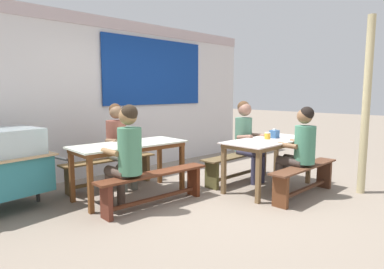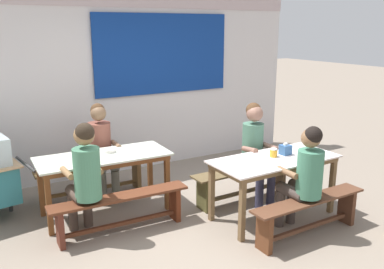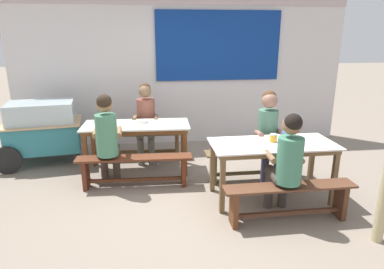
{
  "view_description": "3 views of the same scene",
  "coord_description": "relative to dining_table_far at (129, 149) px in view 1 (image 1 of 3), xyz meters",
  "views": [
    {
      "loc": [
        -3.47,
        -3.07,
        1.51
      ],
      "look_at": [
        -0.08,
        0.46,
        0.88
      ],
      "focal_mm": 31.17,
      "sensor_mm": 36.0,
      "label": 1
    },
    {
      "loc": [
        -2.4,
        -3.87,
        2.34
      ],
      "look_at": [
        0.25,
        0.63,
        0.97
      ],
      "focal_mm": 38.66,
      "sensor_mm": 36.0,
      "label": 2
    },
    {
      "loc": [
        -0.63,
        -4.19,
        2.12
      ],
      "look_at": [
        -0.06,
        0.34,
        0.76
      ],
      "focal_mm": 31.6,
      "sensor_mm": 36.0,
      "label": 3
    }
  ],
  "objects": [
    {
      "name": "condiment_jar",
      "position": [
        1.8,
        -1.12,
        0.13
      ],
      "size": [
        0.09,
        0.09,
        0.11
      ],
      "color": "gold",
      "rests_on": "dining_table_near"
    },
    {
      "name": "bench_far_front",
      "position": [
        -0.02,
        -0.6,
        -0.38
      ],
      "size": [
        1.64,
        0.31,
        0.46
      ],
      "color": "#582C19",
      "rests_on": "ground_plane"
    },
    {
      "name": "person_near_front",
      "position": [
        1.76,
        -1.7,
        0.05
      ],
      "size": [
        0.41,
        0.55,
        1.3
      ],
      "color": "#443934",
      "rests_on": "ground_plane"
    },
    {
      "name": "bench_near_back",
      "position": [
        1.77,
        -0.57,
        -0.39
      ],
      "size": [
        1.55,
        0.31,
        0.46
      ],
      "color": "brown",
      "rests_on": "ground_plane"
    },
    {
      "name": "bench_far_back",
      "position": [
        0.02,
        0.6,
        -0.4
      ],
      "size": [
        1.56,
        0.32,
        0.46
      ],
      "color": "brown",
      "rests_on": "ground_plane"
    },
    {
      "name": "wooden_support_post",
      "position": [
        2.58,
        -2.27,
        0.6
      ],
      "size": [
        0.11,
        0.11,
        2.59
      ],
      "primitive_type": "cylinder",
      "color": "tan",
      "rests_on": "ground_plane"
    },
    {
      "name": "ground_plane",
      "position": [
        0.86,
        -0.95,
        -0.69
      ],
      "size": [
        40.0,
        40.0,
        0.0
      ],
      "primitive_type": "plane",
      "color": "gray"
    },
    {
      "name": "person_center_facing",
      "position": [
        0.15,
        0.53,
        0.06
      ],
      "size": [
        0.44,
        0.58,
        1.33
      ],
      "color": "#66685D",
      "rests_on": "ground_plane"
    },
    {
      "name": "person_right_near_table",
      "position": [
        1.91,
        -0.64,
        0.08
      ],
      "size": [
        0.42,
        0.54,
        1.36
      ],
      "color": "#33324B",
      "rests_on": "ground_plane"
    },
    {
      "name": "soup_bowl",
      "position": [
        0.11,
        0.09,
        0.1
      ],
      "size": [
        0.15,
        0.15,
        0.04
      ],
      "primitive_type": "cylinder",
      "color": "silver",
      "rests_on": "dining_table_far"
    },
    {
      "name": "dining_table_far",
      "position": [
        0.0,
        0.0,
        0.0
      ],
      "size": [
        1.66,
        0.75,
        0.77
      ],
      "color": "silver",
      "rests_on": "ground_plane"
    },
    {
      "name": "bench_near_front",
      "position": [
        1.79,
        -1.77,
        -0.39
      ],
      "size": [
        1.55,
        0.27,
        0.46
      ],
      "color": "brown",
      "rests_on": "ground_plane"
    },
    {
      "name": "person_left_back_turned",
      "position": [
        -0.38,
        -0.52,
        0.08
      ],
      "size": [
        0.42,
        0.54,
        1.36
      ],
      "color": "#4D3D34",
      "rests_on": "ground_plane"
    },
    {
      "name": "dining_table_near",
      "position": [
        1.78,
        -1.17,
        0.0
      ],
      "size": [
        1.61,
        0.75,
        0.77
      ],
      "color": "silver",
      "rests_on": "ground_plane"
    },
    {
      "name": "tissue_box",
      "position": [
        1.99,
        -1.12,
        0.14
      ],
      "size": [
        0.12,
        0.12,
        0.15
      ],
      "color": "#325C93",
      "rests_on": "dining_table_near"
    },
    {
      "name": "backdrop_wall",
      "position": [
        0.89,
        1.47,
        0.79
      ],
      "size": [
        6.4,
        0.23,
        2.82
      ],
      "color": "silver",
      "rests_on": "ground_plane"
    }
  ]
}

